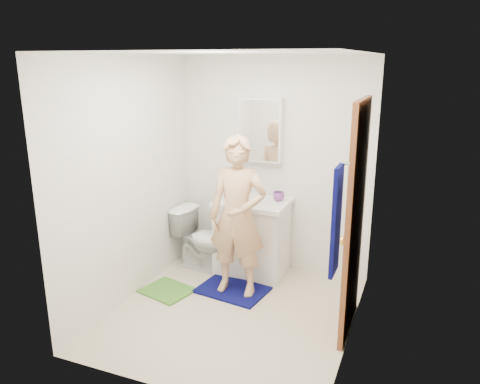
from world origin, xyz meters
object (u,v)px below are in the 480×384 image
medicine_cabinet (260,130)px  toilet (204,239)px  vanity_cabinet (252,239)px  soap_dispenser (229,190)px  man (237,217)px  toothbrush_cup (279,196)px  towel (336,221)px

medicine_cabinet → toilet: 1.41m
toilet → vanity_cabinet: bearing=-68.7°
soap_dispenser → man: bearing=-59.0°
toothbrush_cup → man: bearing=-109.5°
vanity_cabinet → medicine_cabinet: medicine_cabinet is taller
vanity_cabinet → toilet: size_ratio=1.13×
soap_dispenser → toothbrush_cup: soap_dispenser is taller
towel → toilet: 2.38m
medicine_cabinet → towel: medicine_cabinet is taller
soap_dispenser → man: (0.31, -0.52, -0.11)m
toilet → soap_dispenser: soap_dispenser is taller
toothbrush_cup → man: size_ratio=0.08×
toilet → toothbrush_cup: size_ratio=5.56×
toothbrush_cup → man: man is taller
medicine_cabinet → soap_dispenser: bearing=-137.8°
towel → soap_dispenser: 2.08m
vanity_cabinet → medicine_cabinet: bearing=90.0°
medicine_cabinet → towel: (1.18, -1.71, -0.35)m
man → vanity_cabinet: bearing=91.4°
soap_dispenser → vanity_cabinet: bearing=4.6°
towel → vanity_cabinet: bearing=128.5°
vanity_cabinet → man: (0.04, -0.54, 0.44)m
toothbrush_cup → toilet: bearing=-165.1°
towel → toothbrush_cup: towel is taller
toilet → medicine_cabinet: bearing=-49.1°
soap_dispenser → toothbrush_cup: size_ratio=1.52×
soap_dispenser → man: man is taller
towel → soap_dispenser: (-1.45, 1.46, -0.30)m
medicine_cabinet → man: (0.04, -0.77, -0.76)m
soap_dispenser → medicine_cabinet: bearing=42.2°
vanity_cabinet → towel: towel is taller
vanity_cabinet → man: bearing=-85.8°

